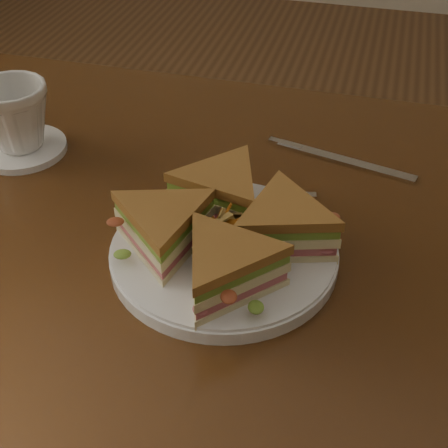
% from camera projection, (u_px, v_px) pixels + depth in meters
% --- Properties ---
extents(table, '(1.20, 0.80, 0.75)m').
position_uv_depth(table, '(262.00, 300.00, 0.79)').
color(table, '#331B0B').
rests_on(table, ground).
extents(plate, '(0.26, 0.26, 0.02)m').
position_uv_depth(plate, '(224.00, 253.00, 0.70)').
color(plate, white).
rests_on(plate, table).
extents(sandwich_wedges, '(0.29, 0.29, 0.06)m').
position_uv_depth(sandwich_wedges, '(224.00, 228.00, 0.68)').
color(sandwich_wedges, beige).
rests_on(sandwich_wedges, plate).
extents(crisps_mound, '(0.09, 0.09, 0.05)m').
position_uv_depth(crisps_mound, '(224.00, 230.00, 0.68)').
color(crisps_mound, orange).
rests_on(crisps_mound, plate).
extents(spoon, '(0.18, 0.05, 0.01)m').
position_uv_depth(spoon, '(210.00, 191.00, 0.80)').
color(spoon, silver).
rests_on(spoon, table).
extents(knife, '(0.21, 0.06, 0.00)m').
position_uv_depth(knife, '(335.00, 158.00, 0.87)').
color(knife, silver).
rests_on(knife, table).
extents(saucer, '(0.12, 0.12, 0.01)m').
position_uv_depth(saucer, '(22.00, 148.00, 0.88)').
color(saucer, white).
rests_on(saucer, table).
extents(coffee_cup, '(0.13, 0.13, 0.09)m').
position_uv_depth(coffee_cup, '(15.00, 116.00, 0.85)').
color(coffee_cup, white).
rests_on(coffee_cup, saucer).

